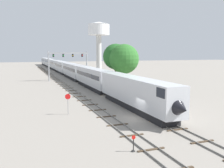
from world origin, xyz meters
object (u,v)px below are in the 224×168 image
Objects in this scene: trackside_tree_left at (124,59)px; passenger_train at (61,67)px; water_tower at (99,32)px; switch_stand at (133,146)px; trackside_tree_mid at (116,57)px; stop_sign at (68,101)px; signal_gantry at (68,59)px.

passenger_train is at bearing 102.62° from trackside_tree_left.
passenger_train is at bearing -142.29° from water_tower.
water_tower reaches higher than switch_stand.
trackside_tree_left is (16.70, 41.38, 6.22)m from switch_stand.
passenger_train is 14.93× the size of trackside_tree_mid.
stop_sign reaches higher than switch_stand.
switch_stand is 0.14× the size of trackside_tree_left.
stop_sign is at bearing -121.86° from trackside_tree_mid.
trackside_tree_mid is at bearing 108.60° from trackside_tree_left.
passenger_train is 55.96× the size of stop_sign.
switch_stand is 0.14× the size of trackside_tree_mid.
passenger_train is 70.17m from stop_sign.
trackside_tree_mid reaches higher than passenger_train.
water_tower reaches higher than stop_sign.
trackside_tree_mid is (15.62, 44.60, 6.79)m from switch_stand.
water_tower is at bearing 37.71° from passenger_train.
stop_sign is (-2.90, 14.81, 1.35)m from switch_stand.
stop_sign is at bearing -98.19° from passenger_train.
water_tower is at bearing 74.28° from switch_stand.
stop_sign is 0.27× the size of trackside_tree_mid.
stop_sign is (-10.00, -69.45, -0.74)m from passenger_train.
signal_gantry is at bearing 132.59° from trackside_tree_mid.
trackside_tree_mid reaches higher than switch_stand.
water_tower reaches higher than signal_gantry.
passenger_train is at bearing 85.40° from signal_gantry.
signal_gantry is 51.64m from water_tower.
water_tower is 15.96× the size of switch_stand.
passenger_train is 6.92× the size of water_tower.
trackside_tree_mid is (-1.09, 3.22, 0.57)m from trackside_tree_left.
switch_stand is (-4.85, -56.31, -5.91)m from signal_gantry.
trackside_tree_mid is (18.52, 29.79, 5.44)m from stop_sign.
trackside_tree_left is at bearing -51.57° from signal_gantry.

